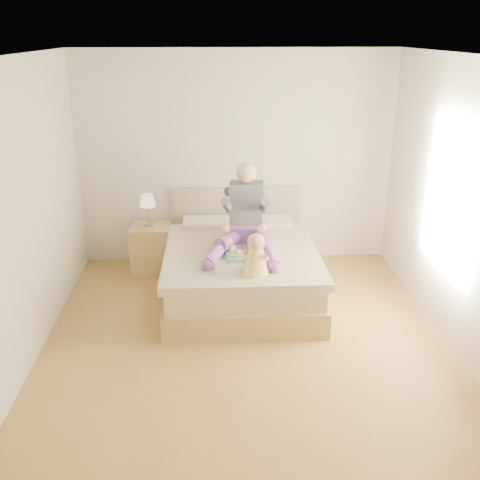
{
  "coord_description": "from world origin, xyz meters",
  "views": [
    {
      "loc": [
        -0.31,
        -4.59,
        2.9
      ],
      "look_at": [
        -0.02,
        0.86,
        0.74
      ],
      "focal_mm": 40.0,
      "sensor_mm": 36.0,
      "label": 1
    }
  ],
  "objects_px": {
    "adult": "(245,221)",
    "baby": "(256,257)",
    "bed": "(240,267)",
    "tray": "(246,254)",
    "nightstand": "(152,249)"
  },
  "relations": [
    {
      "from": "bed",
      "to": "tray",
      "type": "relative_size",
      "value": 4.55
    },
    {
      "from": "bed",
      "to": "tray",
      "type": "height_order",
      "value": "bed"
    },
    {
      "from": "adult",
      "to": "baby",
      "type": "height_order",
      "value": "adult"
    },
    {
      "from": "adult",
      "to": "tray",
      "type": "xyz_separation_m",
      "value": [
        -0.02,
        -0.36,
        -0.25
      ]
    },
    {
      "from": "nightstand",
      "to": "adult",
      "type": "height_order",
      "value": "adult"
    },
    {
      "from": "bed",
      "to": "baby",
      "type": "bearing_deg",
      "value": -82.13
    },
    {
      "from": "adult",
      "to": "tray",
      "type": "relative_size",
      "value": 2.45
    },
    {
      "from": "bed",
      "to": "tray",
      "type": "distance_m",
      "value": 0.5
    },
    {
      "from": "nightstand",
      "to": "adult",
      "type": "bearing_deg",
      "value": -27.38
    },
    {
      "from": "nightstand",
      "to": "baby",
      "type": "bearing_deg",
      "value": -47.7
    },
    {
      "from": "tray",
      "to": "bed",
      "type": "bearing_deg",
      "value": 88.16
    },
    {
      "from": "adult",
      "to": "baby",
      "type": "bearing_deg",
      "value": -78.56
    },
    {
      "from": "nightstand",
      "to": "baby",
      "type": "distance_m",
      "value": 1.96
    },
    {
      "from": "tray",
      "to": "baby",
      "type": "bearing_deg",
      "value": -87.64
    },
    {
      "from": "nightstand",
      "to": "adult",
      "type": "xyz_separation_m",
      "value": [
        1.15,
        -0.67,
        0.58
      ]
    }
  ]
}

